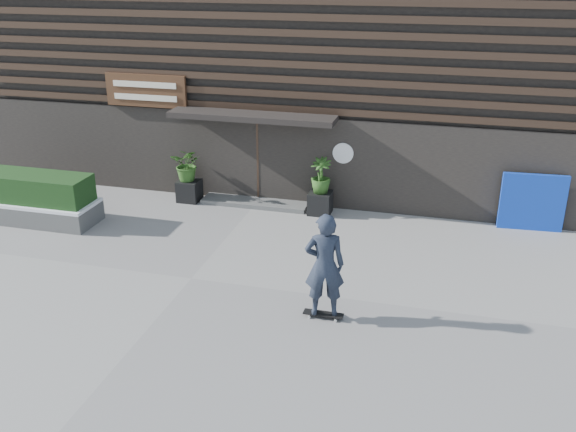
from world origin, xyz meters
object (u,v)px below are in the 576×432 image
(skateboarder, at_px, (325,265))
(planter_pot_right, at_px, (320,203))
(planter_pot_left, at_px, (189,191))
(raised_bed, at_px, (33,211))
(blue_tarp, at_px, (532,202))

(skateboarder, bearing_deg, planter_pot_right, 102.91)
(skateboarder, bearing_deg, planter_pot_left, 133.68)
(planter_pot_right, xyz_separation_m, raised_bed, (-7.22, -2.39, -0.05))
(planter_pot_left, bearing_deg, skateboarder, -46.32)
(raised_bed, bearing_deg, planter_pot_right, 18.30)
(skateboarder, bearing_deg, blue_tarp, 52.91)
(planter_pot_right, relative_size, blue_tarp, 0.38)
(planter_pot_left, distance_m, blue_tarp, 9.20)
(planter_pot_left, xyz_separation_m, blue_tarp, (9.19, 0.30, 0.44))
(skateboarder, bearing_deg, raised_bed, 161.32)
(planter_pot_left, height_order, raised_bed, planter_pot_left)
(planter_pot_right, bearing_deg, blue_tarp, 3.19)
(blue_tarp, height_order, skateboarder, skateboarder)
(planter_pot_right, xyz_separation_m, skateboarder, (1.20, -5.24, 0.83))
(planter_pot_left, xyz_separation_m, raised_bed, (-3.42, -2.39, -0.05))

